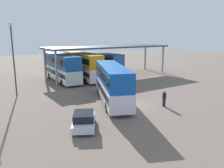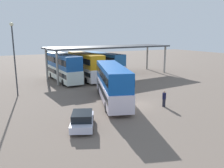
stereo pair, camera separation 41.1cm
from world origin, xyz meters
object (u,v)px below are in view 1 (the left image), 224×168
object	(u,v)px
double_decker_far_right	(102,63)
parked_hatchback	(84,120)
double_decker_mid_row	(84,65)
pedestrian_waiting	(164,98)
lamppost_tall	(13,52)
double_decker_near_canopy	(62,67)
double_decker_main	(112,82)

from	to	relation	value
double_decker_far_right	parked_hatchback	bearing A→B (deg)	142.09
parked_hatchback	double_decker_mid_row	bearing A→B (deg)	2.52
pedestrian_waiting	lamppost_tall	bearing A→B (deg)	-160.88
double_decker_mid_row	double_decker_far_right	xyz separation A→B (m)	(4.75, 2.90, -0.17)
parked_hatchback	double_decker_far_right	xyz separation A→B (m)	(12.22, 21.74, 1.55)
double_decker_near_canopy	double_decker_main	bearing A→B (deg)	-174.98
parked_hatchback	lamppost_tall	bearing A→B (deg)	39.78
parked_hatchback	pedestrian_waiting	xyz separation A→B (m)	(9.49, 1.35, 0.18)
parked_hatchback	lamppost_tall	xyz separation A→B (m)	(-3.63, 12.97, 4.76)
lamppost_tall	pedestrian_waiting	bearing A→B (deg)	-41.52
lamppost_tall	double_decker_near_canopy	bearing A→B (deg)	40.18
double_decker_main	double_decker_mid_row	bearing A→B (deg)	10.38
parked_hatchback	double_decker_near_canopy	bearing A→B (deg)	12.71
double_decker_main	double_decker_near_canopy	distance (m)	13.88
double_decker_main	double_decker_far_right	bearing A→B (deg)	-3.84
double_decker_near_canopy	double_decker_mid_row	distance (m)	3.59
double_decker_far_right	pedestrian_waiting	bearing A→B (deg)	163.80
double_decker_main	parked_hatchback	xyz separation A→B (m)	(-5.57, -5.56, -1.56)
double_decker_main	double_decker_near_canopy	bearing A→B (deg)	25.37
double_decker_mid_row	lamppost_tall	size ratio (longest dim) A/B	1.21
double_decker_near_canopy	double_decker_far_right	xyz separation A→B (m)	(8.31, 2.40, -0.16)
double_decker_main	pedestrian_waiting	distance (m)	5.92
double_decker_near_canopy	lamppost_tall	world-z (taller)	lamppost_tall
double_decker_main	lamppost_tall	size ratio (longest dim) A/B	1.30
parked_hatchback	double_decker_near_canopy	distance (m)	19.81
double_decker_main	double_decker_far_right	size ratio (longest dim) A/B	1.07
double_decker_near_canopy	double_decker_far_right	size ratio (longest dim) A/B	1.05
parked_hatchback	double_decker_near_canopy	xyz separation A→B (m)	(3.91, 19.34, 1.71)
parked_hatchback	double_decker_mid_row	world-z (taller)	double_decker_mid_row
double_decker_far_right	lamppost_tall	distance (m)	18.39
double_decker_far_right	pedestrian_waiting	size ratio (longest dim) A/B	6.22
parked_hatchback	double_decker_far_right	size ratio (longest dim) A/B	0.39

